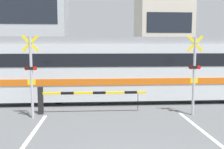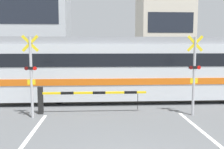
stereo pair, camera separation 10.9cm
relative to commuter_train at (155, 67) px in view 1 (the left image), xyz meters
name	(u,v)px [view 1 (the left image)]	position (x,y,z in m)	size (l,w,h in m)	color
rail_track_near	(111,102)	(-2.44, -0.72, -1.78)	(50.00, 0.10, 0.08)	#5B564C
rail_track_far	(109,97)	(-2.44, 0.72, -1.78)	(50.00, 0.10, 0.08)	#5B564C
commuter_train	(155,67)	(0.00, 0.00, 0.00)	(16.57, 2.86, 3.40)	silver
crossing_barrier_near	(71,96)	(-4.32, -2.59, -1.06)	(4.73, 0.20, 1.19)	black
crossing_barrier_far	(135,79)	(-0.57, 2.94, -1.06)	(4.73, 0.20, 1.19)	black
crossing_signal_left	(31,73)	(-5.81, -3.20, 0.05)	(0.68, 0.15, 3.39)	#B2B2B7
crossing_signal_right	(194,72)	(0.93, -3.20, 0.05)	(0.68, 0.15, 3.39)	#B2B2B7
pedestrian	(118,74)	(-1.54, 4.71, -0.88)	(0.38, 0.22, 1.64)	#23232D
building_left_of_street	(29,20)	(-9.66, 11.99, 3.62)	(7.39, 5.03, 10.88)	#B2B7BC
building_right_of_street	(162,29)	(3.60, 11.99, 2.82)	(5.05, 5.03, 9.27)	beige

